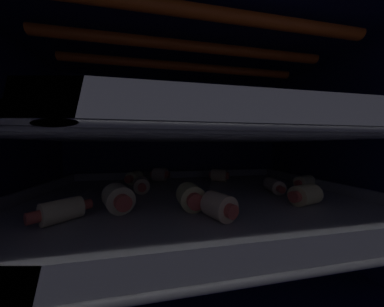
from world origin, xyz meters
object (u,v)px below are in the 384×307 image
Objects in this scene: pig_in_blanket_lower_4 at (141,185)px; pig_in_blanket_upper_1 at (254,122)px; pig_in_blanket_lower_8 at (305,195)px; pig_in_blanket_upper_7 at (139,126)px; pig_in_blanket_upper_5 at (170,127)px; pig_in_blanket_upper_4 at (238,104)px; heating_element at (193,46)px; pig_in_blanket_lower_1 at (219,206)px; pig_in_blanket_lower_5 at (134,178)px; pig_in_blanket_lower_6 at (219,175)px; baking_tray_lower at (193,197)px; pig_in_blanket_lower_10 at (304,182)px; pig_in_blanket_lower_0 at (160,174)px; pig_in_blanket_upper_8 at (267,126)px; pig_in_blanket_lower_2 at (191,197)px; baking_tray_upper at (193,133)px; pig_in_blanket_upper_0 at (239,120)px; pig_in_blanket_lower_7 at (274,186)px; pig_in_blanket_upper_3 at (240,130)px; oven_rack_upper at (193,138)px; oven_rack_lower at (193,202)px; pig_in_blanket_lower_9 at (118,198)px; pig_in_blanket_upper_6 at (194,128)px.

pig_in_blanket_upper_1 is at bearing -14.12° from pig_in_blanket_lower_4.
pig_in_blanket_lower_8 is 1.08× the size of pig_in_blanket_upper_7.
pig_in_blanket_lower_8 is 1.20× the size of pig_in_blanket_upper_5.
pig_in_blanket_upper_7 is (-24.52, 17.70, 11.13)cm from pig_in_blanket_lower_8.
heating_element is at bearing 100.05° from pig_in_blanket_upper_4.
pig_in_blanket_upper_5 reaches higher than pig_in_blanket_lower_1.
pig_in_blanket_lower_6 is at bearing -2.88° from pig_in_blanket_lower_5.
pig_in_blanket_lower_1 is at bearing -83.56° from baking_tray_lower.
heating_element is 32.87cm from pig_in_blanket_lower_10.
pig_in_blanket_upper_4 is (7.46, -26.17, 10.93)cm from pig_in_blanket_lower_0.
pig_in_blanket_upper_8 is (6.59, -8.61, 10.85)cm from pig_in_blanket_lower_6.
pig_in_blanket_lower_2 is 0.97× the size of pig_in_blanket_lower_8.
pig_in_blanket_upper_4 is at bearing -56.11° from pig_in_blanket_lower_4.
pig_in_blanket_upper_4 is 19.31cm from pig_in_blanket_upper_8.
pig_in_blanket_lower_4 is 18.41cm from pig_in_blanket_lower_6.
pig_in_blanket_upper_4 is (-6.19, -23.07, 11.06)cm from pig_in_blanket_lower_6.
baking_tray_lower is 1.00× the size of baking_tray_upper.
pig_in_blanket_upper_7 reaches higher than pig_in_blanket_upper_0.
pig_in_blanket_lower_7 is 1.12× the size of pig_in_blanket_lower_10.
pig_in_blanket_upper_0 and pig_in_blanket_upper_3 have the same top height.
pig_in_blanket_lower_5 is 17.95cm from oven_rack_upper.
pig_in_blanket_upper_7 is at bearing 133.49° from oven_rack_lower.
pig_in_blanket_lower_5 is 0.92× the size of pig_in_blanket_upper_1.
pig_in_blanket_lower_0 is at bearing 136.79° from pig_in_blanket_upper_1.
heating_element is 23.78cm from pig_in_blanket_upper_3.
pig_in_blanket_lower_4 is 13.24cm from baking_tray_upper.
pig_in_blanket_lower_4 is at bearing 165.88° from pig_in_blanket_upper_1.
baking_tray_upper is 14.23cm from pig_in_blanket_upper_7.
pig_in_blanket_lower_2 reaches higher than pig_in_blanket_lower_7.
oven_rack_upper is 0.90cm from baking_tray_upper.
pig_in_blanket_lower_2 reaches higher than baking_tray_lower.
oven_rack_upper is 11.95× the size of pig_in_blanket_upper_5.
pig_in_blanket_lower_9 is at bearing 173.60° from pig_in_blanket_lower_2.
pig_in_blanket_upper_6 is (2.76, 13.11, -11.85)cm from heating_element.
pig_in_blanket_lower_7 reaches higher than baking_tray_lower.
oven_rack_lower is 14.96cm from pig_in_blanket_lower_7.
pig_in_blanket_lower_9 reaches higher than pig_in_blanket_lower_8.
pig_in_blanket_lower_7 and pig_in_blanket_lower_10 have the same top height.
pig_in_blanket_lower_2 is 0.10× the size of baking_tray_upper.
pig_in_blanket_upper_3 is (6.69, 3.10, 10.91)cm from pig_in_blanket_lower_6.
pig_in_blanket_lower_5 is 1.12× the size of pig_in_blanket_lower_6.
pig_in_blanket_upper_4 is (2.20, -12.41, 1.93)cm from baking_tray_upper.
pig_in_blanket_lower_0 is 11.49cm from pig_in_blanket_upper_5.
pig_in_blanket_lower_8 reaches higher than oven_rack_lower.
pig_in_blanket_lower_10 is at bearing -14.84° from pig_in_blanket_upper_7.
baking_tray_upper is at bearing 96.44° from pig_in_blanket_lower_1.
pig_in_blanket_upper_7 reaches higher than pig_in_blanket_lower_10.
pig_in_blanket_lower_9 is 0.11× the size of oven_rack_upper.
pig_in_blanket_upper_0 is at bearing -30.30° from baking_tray_upper.
pig_in_blanket_lower_9 is 33.77cm from pig_in_blanket_upper_3.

